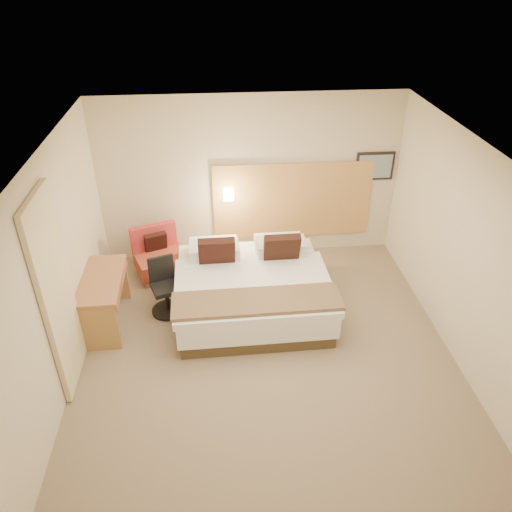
{
  "coord_description": "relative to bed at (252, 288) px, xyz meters",
  "views": [
    {
      "loc": [
        -0.56,
        -4.89,
        4.51
      ],
      "look_at": [
        -0.08,
        0.52,
        1.13
      ],
      "focal_mm": 35.0,
      "sensor_mm": 36.0,
      "label": 1
    }
  ],
  "objects": [
    {
      "name": "floor",
      "position": [
        0.1,
        -0.93,
        -0.35
      ],
      "size": [
        4.8,
        5.0,
        0.02
      ],
      "primitive_type": "cube",
      "color": "#7F6D55",
      "rests_on": "ground"
    },
    {
      "name": "ceiling",
      "position": [
        0.1,
        -0.93,
        2.37
      ],
      "size": [
        4.8,
        5.0,
        0.02
      ],
      "primitive_type": "cube",
      "color": "white",
      "rests_on": "floor"
    },
    {
      "name": "wall_back",
      "position": [
        0.1,
        1.58,
        1.01
      ],
      "size": [
        4.8,
        0.02,
        2.7
      ],
      "primitive_type": "cube",
      "color": "beige",
      "rests_on": "floor"
    },
    {
      "name": "wall_front",
      "position": [
        0.1,
        -3.44,
        1.01
      ],
      "size": [
        4.8,
        0.02,
        2.7
      ],
      "primitive_type": "cube",
      "color": "beige",
      "rests_on": "floor"
    },
    {
      "name": "wall_left",
      "position": [
        -2.31,
        -0.93,
        1.01
      ],
      "size": [
        0.02,
        5.0,
        2.7
      ],
      "primitive_type": "cube",
      "color": "beige",
      "rests_on": "floor"
    },
    {
      "name": "wall_right",
      "position": [
        2.51,
        -0.93,
        1.01
      ],
      "size": [
        0.02,
        5.0,
        2.7
      ],
      "primitive_type": "cube",
      "color": "beige",
      "rests_on": "floor"
    },
    {
      "name": "headboard_panel",
      "position": [
        0.8,
        1.54,
        0.61
      ],
      "size": [
        2.6,
        0.04,
        1.3
      ],
      "primitive_type": "cube",
      "color": "tan",
      "rests_on": "wall_back"
    },
    {
      "name": "art_frame",
      "position": [
        2.12,
        1.55,
        1.16
      ],
      "size": [
        0.62,
        0.03,
        0.47
      ],
      "primitive_type": "cube",
      "color": "black",
      "rests_on": "wall_back"
    },
    {
      "name": "art_canvas",
      "position": [
        2.12,
        1.53,
        1.16
      ],
      "size": [
        0.54,
        0.01,
        0.39
      ],
      "primitive_type": "cube",
      "color": "#7890A5",
      "rests_on": "wall_back"
    },
    {
      "name": "lamp_arm",
      "position": [
        -0.25,
        1.49,
        0.81
      ],
      "size": [
        0.02,
        0.12,
        0.02
      ],
      "primitive_type": "cylinder",
      "rotation": [
        1.57,
        0.0,
        0.0
      ],
      "color": "white",
      "rests_on": "wall_back"
    },
    {
      "name": "lamp_shade",
      "position": [
        -0.25,
        1.43,
        0.81
      ],
      "size": [
        0.15,
        0.15,
        0.15
      ],
      "primitive_type": "cube",
      "color": "#FFEDC6",
      "rests_on": "wall_back"
    },
    {
      "name": "curtain",
      "position": [
        -2.26,
        -1.18,
        0.88
      ],
      "size": [
        0.06,
        0.9,
        2.42
      ],
      "primitive_type": "cube",
      "color": "beige",
      "rests_on": "wall_left"
    },
    {
      "name": "bottle_a",
      "position": [
        -0.74,
        0.74,
        0.32
      ],
      "size": [
        0.07,
        0.07,
        0.2
      ],
      "primitive_type": "cylinder",
      "rotation": [
        0.0,
        0.0,
        0.21
      ],
      "color": "#98D1EA",
      "rests_on": "side_table"
    },
    {
      "name": "menu_folder",
      "position": [
        -0.57,
        0.66,
        0.33
      ],
      "size": [
        0.14,
        0.08,
        0.22
      ],
      "primitive_type": "cube",
      "rotation": [
        0.0,
        0.0,
        0.21
      ],
      "color": "black",
      "rests_on": "side_table"
    },
    {
      "name": "bed",
      "position": [
        0.0,
        0.0,
        0.0
      ],
      "size": [
        2.2,
        2.12,
        1.05
      ],
      "color": "#453722",
      "rests_on": "floor"
    },
    {
      "name": "lounge_chair",
      "position": [
        -1.4,
        1.03,
        -0.03
      ],
      "size": [
        0.91,
        0.86,
        0.77
      ],
      "color": "#B57755",
      "rests_on": "floor"
    },
    {
      "name": "side_table",
      "position": [
        -0.65,
        0.7,
        -0.03
      ],
      "size": [
        0.6,
        0.6,
        0.56
      ],
      "color": "silver",
      "rests_on": "floor"
    },
    {
      "name": "desk",
      "position": [
        -2.01,
        -0.18,
        0.25
      ],
      "size": [
        0.57,
        1.21,
        0.75
      ],
      "color": "#A2643F",
      "rests_on": "floor"
    },
    {
      "name": "desk_chair",
      "position": [
        -1.23,
        0.03,
        0.0
      ],
      "size": [
        0.6,
        0.6,
        0.83
      ],
      "color": "black",
      "rests_on": "floor"
    }
  ]
}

